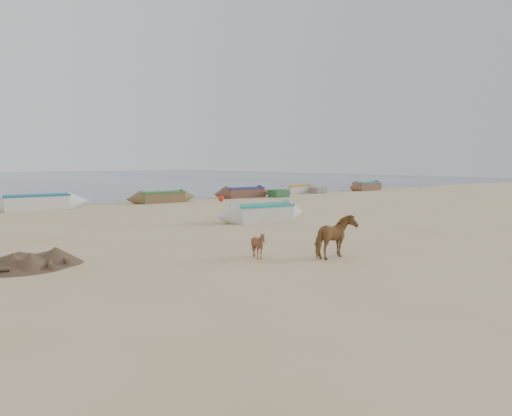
{
  "coord_description": "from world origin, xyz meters",
  "views": [
    {
      "loc": [
        -13.86,
        -13.81,
        3.13
      ],
      "look_at": [
        0.0,
        4.0,
        1.0
      ],
      "focal_mm": 35.0,
      "sensor_mm": 36.0,
      "label": 1
    }
  ],
  "objects": [
    {
      "name": "ground",
      "position": [
        0.0,
        0.0,
        0.0
      ],
      "size": [
        140.0,
        140.0,
        0.0
      ],
      "primitive_type": "plane",
      "color": "tan",
      "rests_on": "ground"
    },
    {
      "name": "cow_adult",
      "position": [
        -2.09,
        -2.84,
        0.69
      ],
      "size": [
        1.74,
        0.99,
        1.39
      ],
      "primitive_type": "imported",
      "rotation": [
        0.0,
        0.0,
        1.73
      ],
      "color": "brown",
      "rests_on": "ground"
    },
    {
      "name": "calf_front",
      "position": [
        -4.09,
        -1.38,
        0.44
      ],
      "size": [
        1.05,
        1.02,
        0.88
      ],
      "primitive_type": "imported",
      "rotation": [
        0.0,
        0.0,
        -1.03
      ],
      "color": "brown",
      "rests_on": "ground"
    },
    {
      "name": "near_canoe",
      "position": [
        2.19,
        6.3,
        0.45
      ],
      "size": [
        5.41,
        2.03,
        0.9
      ],
      "primitive_type": null,
      "rotation": [
        0.0,
        0.0,
        -0.12
      ],
      "color": "silver",
      "rests_on": "ground"
    },
    {
      "name": "debris_pile",
      "position": [
        -10.42,
        2.11,
        0.22
      ],
      "size": [
        3.79,
        3.79,
        0.44
      ],
      "primitive_type": "cone",
      "rotation": [
        0.0,
        0.0,
        0.27
      ],
      "color": "brown",
      "rests_on": "ground"
    },
    {
      "name": "waterline_canoes",
      "position": [
        -0.59,
        20.65,
        0.44
      ],
      "size": [
        61.3,
        3.91,
        0.99
      ],
      "color": "brown",
      "rests_on": "ground"
    },
    {
      "name": "beach_clutter",
      "position": [
        4.0,
        19.83,
        0.3
      ],
      "size": [
        44.72,
        3.39,
        0.64
      ],
      "color": "#2D6542",
      "rests_on": "ground"
    }
  ]
}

